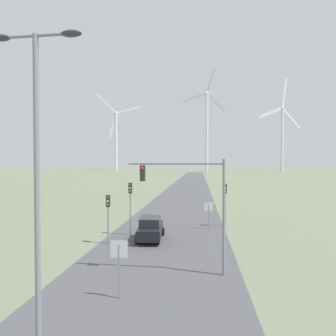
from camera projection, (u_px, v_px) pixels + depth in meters
The scene contains 12 objects.
road_surface at pixel (185, 196), 48.34m from camera, with size 10.00×240.00×0.01m.
streetlamp at pixel (37, 154), 8.57m from camera, with size 3.16×0.32×10.42m.
stop_sign_near at pixel (119, 258), 11.93m from camera, with size 0.81×0.07×2.66m.
stop_sign_far at pixel (209, 210), 24.48m from camera, with size 0.81×0.07×2.50m.
traffic_light_post_near_left at pixel (108, 208), 19.95m from camera, with size 0.28×0.34×3.73m.
traffic_light_post_near_right at pixel (225, 195), 25.28m from camera, with size 0.28×0.34×4.16m.
traffic_light_post_mid_left at pixel (130, 197), 22.34m from camera, with size 0.28×0.34×4.48m.
traffic_light_mast_overhead at pixel (190, 191), 14.54m from camera, with size 5.40×0.34×6.40m.
car_approaching at pixel (150, 228), 21.12m from camera, with size 2.11×4.23×1.83m.
wind_turbine_far_left at pixel (116, 135), 229.23m from camera, with size 36.89×11.92×66.02m.
wind_turbine_left at pixel (207, 125), 185.33m from camera, with size 30.21×4.71×72.32m.
wind_turbine_center at pixel (282, 131), 200.08m from camera, with size 36.51×20.21×71.46m.
Camera 1 is at (2.64, -0.25, 6.20)m, focal length 28.00 mm.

